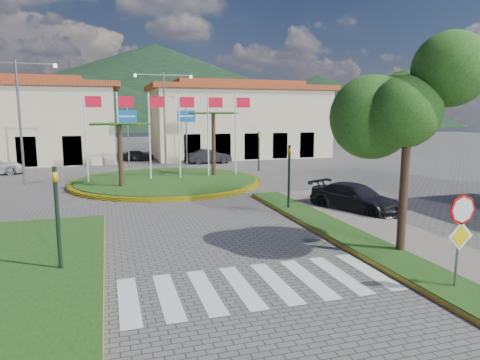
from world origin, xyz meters
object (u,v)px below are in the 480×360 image
object	(u,v)px
car_dark_a	(138,155)
car_side_right	(355,198)
stop_sign	(461,227)
deciduous_tree	(409,98)
car_dark_b	(210,156)
roundabout_island	(167,181)

from	to	relation	value
car_dark_a	car_side_right	xyz separation A→B (m)	(8.40, -25.58, 0.13)
car_dark_a	car_side_right	size ratio (longest dim) A/B	0.68
stop_sign	deciduous_tree	bearing A→B (deg)	78.82
deciduous_tree	car_dark_a	xyz separation A→B (m)	(-6.40, 31.50, -4.64)
deciduous_tree	car_dark_b	distance (m)	27.73
car_side_right	roundabout_island	bearing A→B (deg)	100.28
car_dark_a	car_side_right	distance (m)	26.92
stop_sign	car_side_right	xyz separation A→B (m)	(2.60, 8.97, -1.12)
roundabout_island	car_dark_b	distance (m)	11.70
car_dark_b	roundabout_island	bearing A→B (deg)	154.78
stop_sign	car_side_right	bearing A→B (deg)	73.83
car_side_right	stop_sign	bearing A→B (deg)	-129.99
stop_sign	car_dark_b	distance (m)	30.43
roundabout_island	stop_sign	world-z (taller)	roundabout_island
car_dark_a	car_dark_b	distance (m)	7.56
roundabout_island	deciduous_tree	world-z (taller)	deciduous_tree
car_dark_b	car_side_right	distance (m)	21.54
stop_sign	car_dark_b	xyz separation A→B (m)	(0.52, 30.40, -1.13)
roundabout_island	stop_sign	xyz separation A→B (m)	(4.90, -20.04, 1.62)
roundabout_island	car_dark_a	bearing A→B (deg)	93.59
stop_sign	deciduous_tree	world-z (taller)	deciduous_tree
roundabout_island	car_side_right	world-z (taller)	roundabout_island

